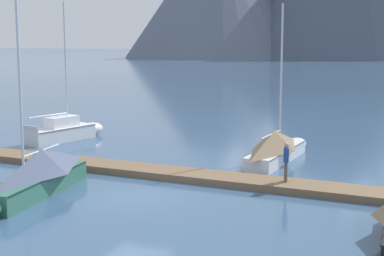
# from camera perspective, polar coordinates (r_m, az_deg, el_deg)

# --- Properties ---
(ground_plane) EXTENTS (700.00, 700.00, 0.00)m
(ground_plane) POSITION_cam_1_polar(r_m,az_deg,el_deg) (23.20, -5.65, -6.98)
(ground_plane) COLOR #38567A
(dock) EXTENTS (28.18, 3.29, 0.30)m
(dock) POSITION_cam_1_polar(r_m,az_deg,el_deg) (26.65, -1.63, -4.55)
(dock) COLOR brown
(dock) RESTS_ON ground
(sailboat_nearest_berth) EXTENTS (2.64, 6.08, 8.61)m
(sailboat_nearest_berth) POSITION_cam_1_polar(r_m,az_deg,el_deg) (37.19, -12.33, -0.23)
(sailboat_nearest_berth) COLOR silver
(sailboat_nearest_berth) RESTS_ON ground
(sailboat_second_berth) EXTENTS (2.37, 7.87, 8.54)m
(sailboat_second_berth) POSITION_cam_1_polar(r_m,az_deg,el_deg) (24.23, -15.45, -4.48)
(sailboat_second_berth) COLOR #336B56
(sailboat_second_berth) RESTS_ON ground
(sailboat_mid_dock_port) EXTENTS (1.93, 7.80, 8.12)m
(sailboat_mid_dock_port) POSITION_cam_1_polar(r_m,az_deg,el_deg) (30.22, 8.45, -1.76)
(sailboat_mid_dock_port) COLOR white
(sailboat_mid_dock_port) RESTS_ON ground
(person_on_dock) EXTENTS (0.30, 0.58, 1.69)m
(person_on_dock) POSITION_cam_1_polar(r_m,az_deg,el_deg) (24.67, 9.32, -3.09)
(person_on_dock) COLOR brown
(person_on_dock) RESTS_ON dock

